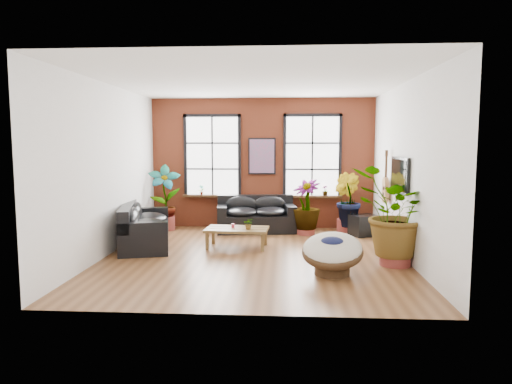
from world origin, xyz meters
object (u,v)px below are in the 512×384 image
sofa_back (256,215)px  coffee_table (237,230)px  papasan_chair (332,252)px  sofa_left (143,227)px

sofa_back → coffee_table: sofa_back is taller
papasan_chair → sofa_back: bearing=123.7°
sofa_left → papasan_chair: (4.01, -2.08, -0.02)m
sofa_back → sofa_left: size_ratio=0.83×
sofa_left → coffee_table: sofa_left is taller
sofa_back → sofa_left: (-2.44, -1.85, 0.01)m
sofa_back → coffee_table: 1.96m
sofa_back → papasan_chair: (1.58, -3.94, -0.01)m
sofa_left → sofa_back: bearing=-67.0°
sofa_back → papasan_chair: sofa_back is taller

